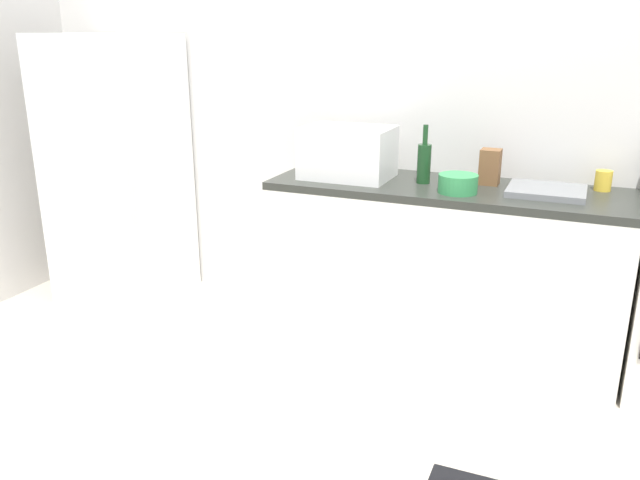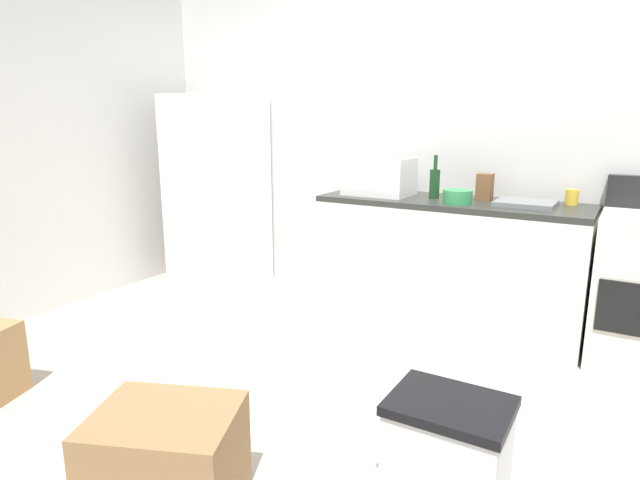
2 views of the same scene
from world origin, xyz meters
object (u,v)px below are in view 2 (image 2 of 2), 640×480
at_px(knife_block, 485,187).
at_px(cardboard_box_large, 167,464).
at_px(storage_bin, 448,444).
at_px(microwave, 379,176).
at_px(mixing_bowl, 457,197).
at_px(wine_bottle, 435,183).
at_px(refrigerator, 218,192).
at_px(coffee_mug, 572,197).

xyz_separation_m(knife_block, cardboard_box_large, (-0.48, -2.48, -0.78)).
relative_size(cardboard_box_large, storage_bin, 1.12).
bearing_deg(microwave, mixing_bowl, -10.52).
relative_size(microwave, knife_block, 2.56).
xyz_separation_m(microwave, wine_bottle, (0.41, 0.03, -0.03)).
height_order(refrigerator, wine_bottle, refrigerator).
bearing_deg(cardboard_box_large, refrigerator, 127.19).
distance_m(refrigerator, microwave, 1.53).
bearing_deg(microwave, wine_bottle, 3.88).
xyz_separation_m(microwave, knife_block, (0.72, 0.13, -0.05)).
relative_size(refrigerator, coffee_mug, 16.39).
distance_m(coffee_mug, cardboard_box_large, 2.85).
bearing_deg(cardboard_box_large, wine_bottle, 85.97).
bearing_deg(storage_bin, wine_bottle, 111.66).
bearing_deg(wine_bottle, storage_bin, -68.34).
distance_m(refrigerator, coffee_mug, 2.79).
bearing_deg(cardboard_box_large, microwave, 95.82).
height_order(coffee_mug, storage_bin, coffee_mug).
xyz_separation_m(refrigerator, coffee_mug, (2.78, 0.24, 0.13)).
distance_m(wine_bottle, mixing_bowl, 0.26).
xyz_separation_m(refrigerator, wine_bottle, (1.92, 0.06, 0.19)).
bearing_deg(coffee_mug, refrigerator, -175.06).
bearing_deg(coffee_mug, knife_block, -172.18).
bearing_deg(wine_bottle, knife_block, 18.49).
bearing_deg(mixing_bowl, knife_block, 65.87).
bearing_deg(refrigerator, coffee_mug, 4.94).
relative_size(knife_block, storage_bin, 0.39).
bearing_deg(storage_bin, refrigerator, 147.65).
distance_m(microwave, coffee_mug, 1.28).
height_order(microwave, wine_bottle, wine_bottle).
bearing_deg(wine_bottle, refrigerator, -178.20).
relative_size(mixing_bowl, cardboard_box_large, 0.37).
height_order(microwave, cardboard_box_large, microwave).
relative_size(coffee_mug, knife_block, 0.56).
xyz_separation_m(refrigerator, knife_block, (2.24, 0.17, 0.17)).
distance_m(coffee_mug, mixing_bowl, 0.72).
bearing_deg(wine_bottle, microwave, -176.12).
xyz_separation_m(wine_bottle, mixing_bowl, (0.21, -0.14, -0.06)).
relative_size(wine_bottle, cardboard_box_large, 0.58).
bearing_deg(refrigerator, knife_block, 4.25).
bearing_deg(coffee_mug, microwave, -170.66).
bearing_deg(storage_bin, coffee_mug, 84.67).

